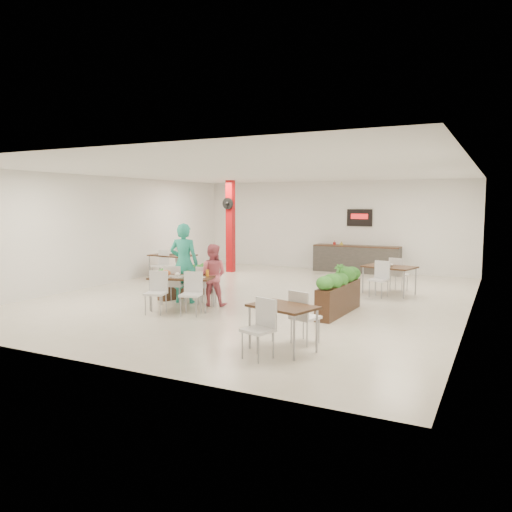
{
  "coord_description": "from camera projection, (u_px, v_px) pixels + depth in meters",
  "views": [
    {
      "loc": [
        5.61,
        -11.41,
        2.39
      ],
      "look_at": [
        0.1,
        -0.41,
        1.1
      ],
      "focal_mm": 35.0,
      "sensor_mm": 36.0,
      "label": 1
    }
  ],
  "objects": [
    {
      "name": "ground",
      "position": [
        259.0,
        297.0,
        12.89
      ],
      "size": [
        12.0,
        12.0,
        0.0
      ],
      "primitive_type": "plane",
      "color": "beige",
      "rests_on": "ground"
    },
    {
      "name": "room_shell",
      "position": [
        260.0,
        219.0,
        12.68
      ],
      "size": [
        10.1,
        12.1,
        3.22
      ],
      "color": "white",
      "rests_on": "ground"
    },
    {
      "name": "red_column",
      "position": [
        230.0,
        225.0,
        17.43
      ],
      "size": [
        0.4,
        0.41,
        3.2
      ],
      "color": "#B00B10",
      "rests_on": "ground"
    },
    {
      "name": "service_counter",
      "position": [
        356.0,
        258.0,
        17.43
      ],
      "size": [
        3.0,
        0.64,
        2.2
      ],
      "color": "#2E2B28",
      "rests_on": "ground"
    },
    {
      "name": "main_table",
      "position": [
        182.0,
        281.0,
        11.31
      ],
      "size": [
        1.61,
        1.89,
        0.92
      ],
      "rotation": [
        0.0,
        0.0,
        0.27
      ],
      "color": "black",
      "rests_on": "ground"
    },
    {
      "name": "diner_man",
      "position": [
        184.0,
        263.0,
        12.03
      ],
      "size": [
        0.8,
        0.63,
        1.93
      ],
      "primitive_type": "imported",
      "rotation": [
        0.0,
        0.0,
        3.41
      ],
      "color": "teal",
      "rests_on": "ground"
    },
    {
      "name": "diner_woman",
      "position": [
        212.0,
        275.0,
        11.7
      ],
      "size": [
        0.83,
        0.72,
        1.45
      ],
      "primitive_type": "imported",
      "rotation": [
        0.0,
        0.0,
        3.41
      ],
      "color": "#DC6273",
      "rests_on": "ground"
    },
    {
      "name": "planter_left",
      "position": [
        186.0,
        278.0,
        12.86
      ],
      "size": [
        0.76,
        1.71,
        0.91
      ],
      "rotation": [
        0.0,
        0.0,
        1.3
      ],
      "color": "black",
      "rests_on": "ground"
    },
    {
      "name": "planter_right",
      "position": [
        339.0,
        291.0,
        10.82
      ],
      "size": [
        0.48,
        2.08,
        1.09
      ],
      "rotation": [
        0.0,
        0.0,
        1.52
      ],
      "color": "black",
      "rests_on": "ground"
    },
    {
      "name": "side_table_a",
      "position": [
        172.0,
        258.0,
        16.18
      ],
      "size": [
        1.44,
        1.65,
        0.92
      ],
      "rotation": [
        0.0,
        0.0,
        -0.07
      ],
      "color": "black",
      "rests_on": "ground"
    },
    {
      "name": "side_table_b",
      "position": [
        389.0,
        270.0,
        13.19
      ],
      "size": [
        1.44,
        1.67,
        0.92
      ],
      "rotation": [
        0.0,
        0.0,
        -0.24
      ],
      "color": "black",
      "rests_on": "ground"
    },
    {
      "name": "side_table_c",
      "position": [
        283.0,
        314.0,
        8.1
      ],
      "size": [
        1.21,
        1.67,
        0.92
      ],
      "rotation": [
        0.0,
        0.0,
        -0.29
      ],
      "color": "black",
      "rests_on": "ground"
    }
  ]
}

